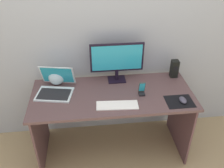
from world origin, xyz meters
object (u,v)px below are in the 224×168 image
at_px(speaker_right, 174,69).
at_px(keyboard_external, 117,105).
at_px(fishbowl, 57,77).
at_px(mouse, 183,100).
at_px(monitor, 117,60).
at_px(phone_in_dock, 142,90).
at_px(laptop, 56,88).

relative_size(speaker_right, keyboard_external, 0.50).
relative_size(fishbowl, keyboard_external, 0.43).
xyz_separation_m(speaker_right, keyboard_external, (-0.66, -0.43, -0.09)).
bearing_deg(mouse, monitor, 139.48).
xyz_separation_m(speaker_right, fishbowl, (-1.21, -0.00, -0.02)).
height_order(monitor, fishbowl, monitor).
height_order(speaker_right, keyboard_external, speaker_right).
distance_m(speaker_right, phone_in_dock, 0.49).
bearing_deg(speaker_right, laptop, -172.98).
distance_m(fishbowl, keyboard_external, 0.71).
bearing_deg(keyboard_external, phone_in_dock, 33.69).
bearing_deg(keyboard_external, monitor, 86.90).
xyz_separation_m(speaker_right, mouse, (-0.06, -0.44, -0.07)).
bearing_deg(keyboard_external, speaker_right, 36.64).
height_order(speaker_right, laptop, laptop).
height_order(monitor, speaker_right, monitor).
xyz_separation_m(speaker_right, laptop, (-1.22, -0.15, -0.05)).
xyz_separation_m(fishbowl, keyboard_external, (0.56, -0.43, -0.07)).
height_order(laptop, phone_in_dock, laptop).
relative_size(speaker_right, laptop, 0.49).
distance_m(monitor, speaker_right, 0.62).
relative_size(monitor, fishbowl, 3.27).
xyz_separation_m(monitor, laptop, (-0.61, -0.14, -0.19)).
bearing_deg(laptop, speaker_right, 7.02).
bearing_deg(mouse, phone_in_dock, 153.43).
bearing_deg(laptop, keyboard_external, -26.51).
relative_size(fishbowl, phone_in_dock, 1.18).
relative_size(laptop, keyboard_external, 1.03).
height_order(monitor, phone_in_dock, monitor).
xyz_separation_m(monitor, fishbowl, (-0.61, 0.00, -0.16)).
relative_size(monitor, speaker_right, 2.83).
bearing_deg(phone_in_dock, mouse, -24.21).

